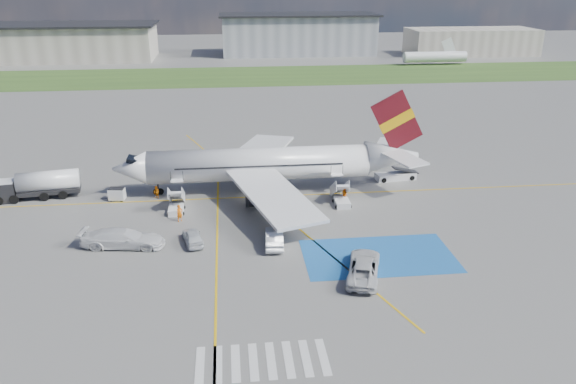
% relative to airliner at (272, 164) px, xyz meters
% --- Properties ---
extents(ground, '(400.00, 400.00, 0.00)m').
position_rel_airliner_xyz_m(ground, '(-1.51, -14.00, -3.39)').
color(ground, '#60605E').
rests_on(ground, ground).
extents(grass_strip, '(400.00, 30.00, 0.01)m').
position_rel_airliner_xyz_m(grass_strip, '(-1.51, 81.00, -3.39)').
color(grass_strip, '#2D4C1E').
rests_on(grass_strip, ground).
extents(taxiway_line_main, '(120.00, 0.20, 0.01)m').
position_rel_airliner_xyz_m(taxiway_line_main, '(-1.51, -2.00, -3.39)').
color(taxiway_line_main, gold).
rests_on(taxiway_line_main, ground).
extents(taxiway_line_cross, '(0.20, 60.00, 0.01)m').
position_rel_airliner_xyz_m(taxiway_line_cross, '(-6.51, -24.00, -3.39)').
color(taxiway_line_cross, gold).
rests_on(taxiway_line_cross, ground).
extents(taxiway_line_diag, '(20.71, 56.45, 0.01)m').
position_rel_airliner_xyz_m(taxiway_line_diag, '(-1.51, -2.00, -3.39)').
color(taxiway_line_diag, gold).
rests_on(taxiway_line_diag, ground).
extents(staging_box, '(14.00, 8.00, 0.01)m').
position_rel_airliner_xyz_m(staging_box, '(8.49, -18.00, -3.39)').
color(staging_box, '#1B59A4').
rests_on(staging_box, ground).
extents(crosswalk, '(9.00, 4.00, 0.01)m').
position_rel_airliner_xyz_m(crosswalk, '(-3.31, -32.00, -3.39)').
color(crosswalk, silver).
rests_on(crosswalk, ground).
extents(terminal_west, '(60.00, 22.00, 10.00)m').
position_rel_airliner_xyz_m(terminal_west, '(-56.51, 116.00, 1.61)').
color(terminal_west, '#9F9789').
rests_on(terminal_west, ground).
extents(terminal_centre, '(48.00, 18.00, 12.00)m').
position_rel_airliner_xyz_m(terminal_centre, '(18.49, 121.00, 2.61)').
color(terminal_centre, gray).
rests_on(terminal_centre, ground).
extents(terminal_east, '(40.00, 16.00, 8.00)m').
position_rel_airliner_xyz_m(terminal_east, '(73.49, 114.00, 0.61)').
color(terminal_east, '#9F9789').
rests_on(terminal_east, ground).
extents(airliner, '(36.81, 32.95, 11.92)m').
position_rel_airliner_xyz_m(airliner, '(0.00, 0.00, 0.00)').
color(airliner, silver).
rests_on(airliner, ground).
extents(airstairs_fwd, '(1.90, 5.20, 3.60)m').
position_rel_airliner_xyz_m(airstairs_fwd, '(-11.01, -5.30, -2.77)').
color(airstairs_fwd, silver).
rests_on(airstairs_fwd, ground).
extents(airstairs_aft, '(1.90, 5.20, 3.60)m').
position_rel_airliner_xyz_m(airstairs_aft, '(7.49, -5.30, -2.77)').
color(airstairs_aft, silver).
rests_on(airstairs_aft, ground).
extents(fuel_tanker, '(9.60, 3.97, 3.18)m').
position_rel_airliner_xyz_m(fuel_tanker, '(-27.24, 0.50, -2.05)').
color(fuel_tanker, black).
rests_on(fuel_tanker, ground).
extents(gpu_cart, '(1.95, 1.40, 1.50)m').
position_rel_airliner_xyz_m(gpu_cart, '(-18.06, -1.26, -2.72)').
color(gpu_cart, silver).
rests_on(gpu_cart, ground).
extents(belt_loader, '(5.61, 2.58, 1.64)m').
position_rel_airliner_xyz_m(belt_loader, '(16.05, 2.06, -2.98)').
color(belt_loader, silver).
rests_on(belt_loader, ground).
extents(car_silver_a, '(2.52, 4.37, 1.40)m').
position_rel_airliner_xyz_m(car_silver_a, '(-8.81, -13.47, -2.69)').
color(car_silver_a, silver).
rests_on(car_silver_a, ground).
extents(car_silver_b, '(1.99, 4.95, 1.60)m').
position_rel_airliner_xyz_m(car_silver_b, '(-0.97, -14.69, -2.59)').
color(car_silver_b, silver).
rests_on(car_silver_b, ground).
extents(van_white_a, '(4.11, 6.13, 2.11)m').
position_rel_airliner_xyz_m(van_white_a, '(6.25, -21.34, -2.34)').
color(van_white_a, silver).
rests_on(van_white_a, ground).
extents(van_white_b, '(6.28, 3.22, 2.35)m').
position_rel_airliner_xyz_m(van_white_b, '(-15.46, -13.46, -2.22)').
color(van_white_b, silver).
rests_on(van_white_b, ground).
extents(crew_fwd, '(0.82, 0.76, 1.88)m').
position_rel_airliner_xyz_m(crew_fwd, '(-10.44, -8.06, -2.45)').
color(crew_fwd, orange).
rests_on(crew_fwd, ground).
extents(crew_nose, '(0.94, 0.92, 1.53)m').
position_rel_airliner_xyz_m(crew_nose, '(-13.58, -1.19, -2.63)').
color(crew_nose, orange).
rests_on(crew_nose, ground).
extents(crew_aft, '(0.72, 1.08, 1.71)m').
position_rel_airliner_xyz_m(crew_aft, '(8.01, -4.55, -2.54)').
color(crew_aft, orange).
rests_on(crew_aft, ground).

